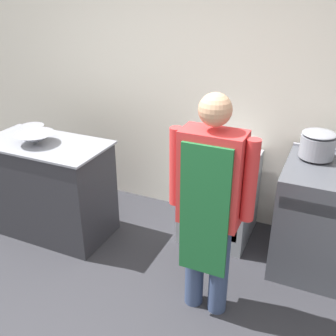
# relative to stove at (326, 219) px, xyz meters

# --- Properties ---
(wall_back) EXTENTS (8.00, 0.05, 2.70)m
(wall_back) POSITION_rel_stove_xyz_m (-1.32, 0.47, 0.88)
(wall_back) COLOR silver
(wall_back) RESTS_ON ground_plane
(prep_counter) EXTENTS (1.17, 0.62, 0.94)m
(prep_counter) POSITION_rel_stove_xyz_m (-2.45, -0.51, 0.00)
(prep_counter) COLOR #2D2D33
(prep_counter) RESTS_ON ground_plane
(stove) EXTENTS (0.77, 0.80, 0.95)m
(stove) POSITION_rel_stove_xyz_m (0.00, 0.00, 0.00)
(stove) COLOR #4C4F56
(stove) RESTS_ON ground_plane
(fridge_unit) EXTENTS (0.63, 0.65, 0.82)m
(fridge_unit) POSITION_rel_stove_xyz_m (-0.96, 0.10, -0.06)
(fridge_unit) COLOR #93999E
(fridge_unit) RESTS_ON ground_plane
(person_cook) EXTENTS (0.60, 0.24, 1.66)m
(person_cook) POSITION_rel_stove_xyz_m (-0.75, -0.87, 0.47)
(person_cook) COLOR #38476B
(person_cook) RESTS_ON ground_plane
(mixing_bowl) EXTENTS (0.35, 0.35, 0.10)m
(mixing_bowl) POSITION_rel_stove_xyz_m (-2.50, -0.56, 0.52)
(mixing_bowl) COLOR gray
(mixing_bowl) RESTS_ON prep_counter
(small_bowl) EXTENTS (0.23, 0.23, 0.07)m
(small_bowl) POSITION_rel_stove_xyz_m (-2.73, -0.34, 0.51)
(small_bowl) COLOR gray
(small_bowl) RESTS_ON prep_counter
(stock_pot) EXTENTS (0.28, 0.28, 0.23)m
(stock_pot) POSITION_rel_stove_xyz_m (-0.17, 0.14, 0.60)
(stock_pot) COLOR gray
(stock_pot) RESTS_ON stove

